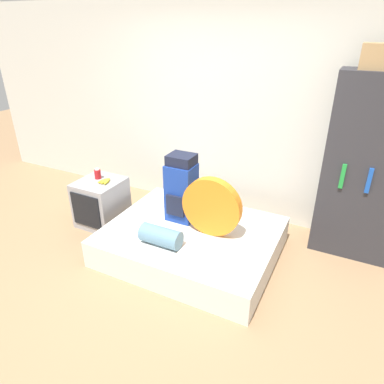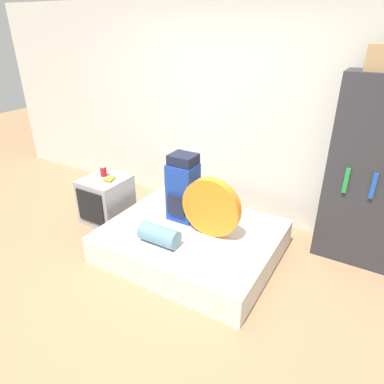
{
  "view_description": "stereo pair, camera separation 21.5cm",
  "coord_description": "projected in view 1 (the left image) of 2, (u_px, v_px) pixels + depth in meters",
  "views": [
    {
      "loc": [
        1.52,
        -2.16,
        2.31
      ],
      "look_at": [
        0.11,
        0.64,
        0.76
      ],
      "focal_mm": 32.0,
      "sensor_mm": 36.0,
      "label": 1
    },
    {
      "loc": [
        1.7,
        -2.06,
        2.31
      ],
      "look_at": [
        0.11,
        0.64,
        0.76
      ],
      "focal_mm": 32.0,
      "sensor_mm": 36.0,
      "label": 2
    }
  ],
  "objects": [
    {
      "name": "sleeping_roll",
      "position": [
        161.0,
        236.0,
        3.41
      ],
      "size": [
        0.42,
        0.19,
        0.19
      ],
      "color": "#5B849E",
      "rests_on": "bed"
    },
    {
      "name": "backpack",
      "position": [
        181.0,
        189.0,
        3.75
      ],
      "size": [
        0.3,
        0.29,
        0.76
      ],
      "color": "navy",
      "rests_on": "bed"
    },
    {
      "name": "canister",
      "position": [
        98.0,
        174.0,
        4.21
      ],
      "size": [
        0.08,
        0.08,
        0.13
      ],
      "color": "#B2191E",
      "rests_on": "television"
    },
    {
      "name": "wall_back",
      "position": [
        225.0,
        114.0,
        4.22
      ],
      "size": [
        8.0,
        0.05,
        2.6
      ],
      "color": "silver",
      "rests_on": "ground_plane"
    },
    {
      "name": "bookshelf",
      "position": [
        370.0,
        172.0,
        3.44
      ],
      "size": [
        0.9,
        0.38,
        1.93
      ],
      "color": "#2D2D33",
      "rests_on": "ground_plane"
    },
    {
      "name": "bed",
      "position": [
        192.0,
        241.0,
        3.77
      ],
      "size": [
        1.79,
        1.46,
        0.31
      ],
      "color": "silver",
      "rests_on": "ground_plane"
    },
    {
      "name": "tent_bag",
      "position": [
        212.0,
        207.0,
        3.49
      ],
      "size": [
        0.63,
        0.1,
        0.63
      ],
      "color": "orange",
      "rests_on": "bed"
    },
    {
      "name": "cardboard_box",
      "position": [
        382.0,
        56.0,
        3.02
      ],
      "size": [
        0.35,
        0.25,
        0.22
      ],
      "color": "#A88456",
      "rests_on": "bookshelf"
    },
    {
      "name": "banana_bunch",
      "position": [
        105.0,
        181.0,
        4.12
      ],
      "size": [
        0.13,
        0.17,
        0.04
      ],
      "color": "yellow",
      "rests_on": "television"
    },
    {
      "name": "television",
      "position": [
        101.0,
        202.0,
        4.29
      ],
      "size": [
        0.52,
        0.56,
        0.58
      ],
      "color": "#939399",
      "rests_on": "ground_plane"
    },
    {
      "name": "ground_plane",
      "position": [
        153.0,
        284.0,
        3.36
      ],
      "size": [
        16.0,
        16.0,
        0.0
      ],
      "primitive_type": "plane",
      "color": "#997551"
    }
  ]
}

